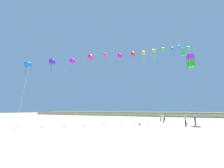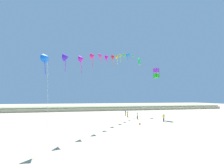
{
  "view_description": "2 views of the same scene",
  "coord_description": "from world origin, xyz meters",
  "px_view_note": "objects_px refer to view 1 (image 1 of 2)",
  "views": [
    {
      "loc": [
        12.79,
        -16.08,
        2.37
      ],
      "look_at": [
        0.29,
        8.25,
        7.12
      ],
      "focal_mm": 24.0,
      "sensor_mm": 36.0,
      "label": 1
    },
    {
      "loc": [
        -6.17,
        -19.9,
        5.1
      ],
      "look_at": [
        1.49,
        12.8,
        8.22
      ],
      "focal_mm": 24.0,
      "sensor_mm": 36.0,
      "label": 2
    }
  ],
  "objects_px": {
    "person_far_left": "(164,116)",
    "person_mid_center": "(160,116)",
    "person_far_right": "(185,120)",
    "beach_ball": "(140,124)",
    "large_kite_mid_trail": "(190,61)",
    "large_kite_low_lead": "(183,52)",
    "person_near_right": "(163,117)",
    "person_near_left": "(195,120)"
  },
  "relations": [
    {
      "from": "person_far_left",
      "to": "person_mid_center",
      "type": "bearing_deg",
      "value": -97.53
    },
    {
      "from": "person_far_right",
      "to": "beach_ball",
      "type": "bearing_deg",
      "value": -162.02
    },
    {
      "from": "person_far_left",
      "to": "beach_ball",
      "type": "bearing_deg",
      "value": -97.15
    },
    {
      "from": "person_mid_center",
      "to": "large_kite_mid_trail",
      "type": "height_order",
      "value": "large_kite_mid_trail"
    },
    {
      "from": "person_far_right",
      "to": "large_kite_low_lead",
      "type": "distance_m",
      "value": 20.01
    },
    {
      "from": "person_far_left",
      "to": "beach_ball",
      "type": "height_order",
      "value": "person_far_left"
    },
    {
      "from": "person_far_left",
      "to": "large_kite_mid_trail",
      "type": "relative_size",
      "value": 0.7
    },
    {
      "from": "beach_ball",
      "to": "person_near_right",
      "type": "bearing_deg",
      "value": 70.51
    },
    {
      "from": "person_near_left",
      "to": "large_kite_low_lead",
      "type": "height_order",
      "value": "large_kite_low_lead"
    },
    {
      "from": "person_mid_center",
      "to": "beach_ball",
      "type": "relative_size",
      "value": 4.65
    },
    {
      "from": "large_kite_low_lead",
      "to": "large_kite_mid_trail",
      "type": "bearing_deg",
      "value": -80.81
    },
    {
      "from": "large_kite_low_lead",
      "to": "person_far_left",
      "type": "bearing_deg",
      "value": -168.64
    },
    {
      "from": "person_far_right",
      "to": "large_kite_low_lead",
      "type": "bearing_deg",
      "value": 88.69
    },
    {
      "from": "large_kite_low_lead",
      "to": "large_kite_mid_trail",
      "type": "xyz_separation_m",
      "value": [
        1.24,
        -7.67,
        -4.79
      ]
    },
    {
      "from": "person_far_left",
      "to": "large_kite_low_lead",
      "type": "height_order",
      "value": "large_kite_low_lead"
    },
    {
      "from": "person_near_right",
      "to": "person_far_left",
      "type": "xyz_separation_m",
      "value": [
        -0.78,
        6.83,
        0.02
      ]
    },
    {
      "from": "person_near_right",
      "to": "large_kite_low_lead",
      "type": "relative_size",
      "value": 0.65
    },
    {
      "from": "person_far_left",
      "to": "person_far_right",
      "type": "xyz_separation_m",
      "value": [
        4.68,
        -11.88,
        -0.02
      ]
    },
    {
      "from": "person_far_left",
      "to": "person_near_left",
      "type": "bearing_deg",
      "value": -58.84
    },
    {
      "from": "person_near_right",
      "to": "large_kite_low_lead",
      "type": "distance_m",
      "value": 17.7
    },
    {
      "from": "person_near_right",
      "to": "beach_ball",
      "type": "bearing_deg",
      "value": -109.49
    },
    {
      "from": "person_near_right",
      "to": "large_kite_mid_trail",
      "type": "distance_m",
      "value": 11.84
    },
    {
      "from": "person_near_right",
      "to": "person_mid_center",
      "type": "bearing_deg",
      "value": 107.23
    },
    {
      "from": "person_near_right",
      "to": "large_kite_mid_trail",
      "type": "relative_size",
      "value": 0.69
    },
    {
      "from": "person_far_left",
      "to": "beach_ball",
      "type": "relative_size",
      "value": 4.66
    },
    {
      "from": "person_near_left",
      "to": "person_near_right",
      "type": "height_order",
      "value": "person_near_right"
    },
    {
      "from": "person_near_right",
      "to": "person_far_left",
      "type": "bearing_deg",
      "value": 96.48
    },
    {
      "from": "person_near_left",
      "to": "beach_ball",
      "type": "relative_size",
      "value": 4.19
    },
    {
      "from": "person_near_right",
      "to": "large_kite_mid_trail",
      "type": "height_order",
      "value": "large_kite_mid_trail"
    },
    {
      "from": "person_far_right",
      "to": "large_kite_mid_trail",
      "type": "xyz_separation_m",
      "value": [
        1.54,
        5.22,
        10.52
      ]
    },
    {
      "from": "person_near_right",
      "to": "person_far_right",
      "type": "xyz_separation_m",
      "value": [
        3.9,
        -5.06,
        0.0
      ]
    },
    {
      "from": "beach_ball",
      "to": "large_kite_low_lead",
      "type": "bearing_deg",
      "value": 65.81
    },
    {
      "from": "person_near_left",
      "to": "person_far_left",
      "type": "bearing_deg",
      "value": 121.16
    },
    {
      "from": "person_mid_center",
      "to": "large_kite_low_lead",
      "type": "xyz_separation_m",
      "value": [
        5.37,
        4.03,
        15.29
      ]
    },
    {
      "from": "person_mid_center",
      "to": "person_far_right",
      "type": "bearing_deg",
      "value": -60.15
    },
    {
      "from": "person_near_left",
      "to": "large_kite_mid_trail",
      "type": "xyz_separation_m",
      "value": [
        0.22,
        3.24,
        10.6
      ]
    },
    {
      "from": "person_near_left",
      "to": "person_mid_center",
      "type": "xyz_separation_m",
      "value": [
        -6.39,
        6.88,
        0.1
      ]
    },
    {
      "from": "person_mid_center",
      "to": "person_far_left",
      "type": "bearing_deg",
      "value": 82.47
    },
    {
      "from": "person_mid_center",
      "to": "person_far_left",
      "type": "xyz_separation_m",
      "value": [
        0.4,
        3.03,
        0.0
      ]
    },
    {
      "from": "person_far_right",
      "to": "beach_ball",
      "type": "height_order",
      "value": "person_far_right"
    },
    {
      "from": "person_near_left",
      "to": "person_mid_center",
      "type": "bearing_deg",
      "value": 132.91
    },
    {
      "from": "person_mid_center",
      "to": "large_kite_mid_trail",
      "type": "distance_m",
      "value": 12.93
    }
  ]
}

